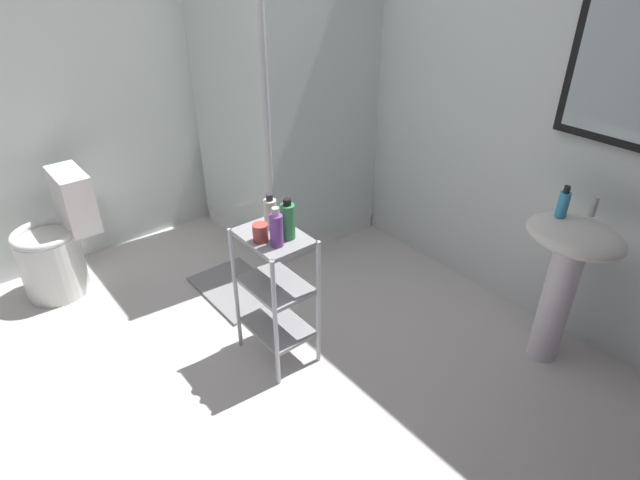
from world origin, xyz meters
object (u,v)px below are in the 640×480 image
at_px(pedestal_sink, 566,265).
at_px(toilet, 57,246).
at_px(hand_soap_bottle, 563,203).
at_px(lotion_bottle_white, 270,213).
at_px(body_wash_bottle_green, 288,221).
at_px(shower_stall, 284,175).
at_px(bath_mat, 237,289).
at_px(rinse_cup, 260,233).
at_px(conditioner_bottle_purple, 276,229).
at_px(storage_cart, 276,287).

height_order(pedestal_sink, toilet, pedestal_sink).
bearing_deg(hand_soap_bottle, lotion_bottle_white, -130.00).
xyz_separation_m(hand_soap_bottle, body_wash_bottle_green, (-0.75, -1.05, -0.05)).
relative_size(shower_stall, pedestal_sink, 2.47).
xyz_separation_m(hand_soap_bottle, bath_mat, (-1.45, -0.97, -0.87)).
height_order(rinse_cup, bath_mat, rinse_cup).
bearing_deg(conditioner_bottle_purple, shower_stall, 143.37).
bearing_deg(storage_cart, shower_stall, 142.40).
bearing_deg(bath_mat, storage_cart, -10.77).
relative_size(storage_cart, hand_soap_bottle, 4.74).
distance_m(hand_soap_bottle, lotion_bottle_white, 1.38).
distance_m(toilet, rinse_cup, 1.56).
xyz_separation_m(toilet, lotion_bottle_white, (1.27, 0.74, 0.50)).
bearing_deg(rinse_cup, body_wash_bottle_green, 62.96).
bearing_deg(bath_mat, shower_stall, 120.84).
height_order(shower_stall, rinse_cup, shower_stall).
relative_size(pedestal_sink, rinse_cup, 9.47).
xyz_separation_m(shower_stall, storage_cart, (1.05, -0.81, -0.03)).
distance_m(shower_stall, lotion_bottle_white, 1.29).
distance_m(conditioner_bottle_purple, rinse_cup, 0.10).
relative_size(toilet, rinse_cup, 8.89).
height_order(hand_soap_bottle, lotion_bottle_white, hand_soap_bottle).
relative_size(conditioner_bottle_purple, body_wash_bottle_green, 0.95).
height_order(pedestal_sink, rinse_cup, rinse_cup).
bearing_deg(shower_stall, hand_soap_bottle, 8.87).
bearing_deg(lotion_bottle_white, toilet, -149.74).
relative_size(shower_stall, body_wash_bottle_green, 9.87).
height_order(conditioner_bottle_purple, rinse_cup, conditioner_bottle_purple).
bearing_deg(body_wash_bottle_green, conditioner_bottle_purple, -74.29).
bearing_deg(hand_soap_bottle, shower_stall, -171.13).
bearing_deg(pedestal_sink, bath_mat, -147.78).
xyz_separation_m(body_wash_bottle_green, bath_mat, (-0.70, 0.08, -0.82)).
distance_m(pedestal_sink, hand_soap_bottle, 0.31).
distance_m(lotion_bottle_white, body_wash_bottle_green, 0.14).
bearing_deg(shower_stall, pedestal_sink, 8.42).
bearing_deg(rinse_cup, hand_soap_bottle, 55.32).
distance_m(toilet, conditioner_bottle_purple, 1.65).
height_order(lotion_bottle_white, conditioner_bottle_purple, conditioner_bottle_purple).
distance_m(lotion_bottle_white, bath_mat, 0.99).
bearing_deg(body_wash_bottle_green, pedestal_sink, 51.28).
bearing_deg(lotion_bottle_white, storage_cart, -28.55).
distance_m(pedestal_sink, conditioner_bottle_purple, 1.42).
distance_m(lotion_bottle_white, rinse_cup, 0.14).
distance_m(toilet, storage_cart, 1.52).
height_order(lotion_bottle_white, body_wash_bottle_green, body_wash_bottle_green).
bearing_deg(storage_cart, conditioner_bottle_purple, -23.04).
bearing_deg(conditioner_bottle_purple, rinse_cup, -156.99).
height_order(toilet, lotion_bottle_white, lotion_bottle_white).
height_order(body_wash_bottle_green, rinse_cup, body_wash_bottle_green).
height_order(storage_cart, hand_soap_bottle, hand_soap_bottle).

